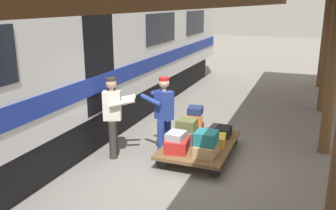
# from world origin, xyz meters

# --- Properties ---
(ground_plane) EXTENTS (60.00, 60.00, 0.00)m
(ground_plane) POSITION_xyz_m (0.00, 0.00, 0.00)
(ground_plane) COLOR slate
(train_car) EXTENTS (3.02, 18.98, 4.00)m
(train_car) POSITION_xyz_m (3.74, -0.00, 2.06)
(train_car) COLOR silver
(train_car) RESTS_ON ground_plane
(luggage_cart) EXTENTS (1.34, 2.06, 0.30)m
(luggage_cart) POSITION_xyz_m (0.24, -0.54, 0.26)
(luggage_cart) COLOR brown
(luggage_cart) RESTS_ON ground_plane
(suitcase_burgundy_valise) EXTENTS (0.44, 0.49, 0.20)m
(suitcase_burgundy_valise) POSITION_xyz_m (0.55, -1.11, 0.40)
(suitcase_burgundy_valise) COLOR maroon
(suitcase_burgundy_valise) RESTS_ON luggage_cart
(suitcase_tan_vintage) EXTENTS (0.41, 0.54, 0.22)m
(suitcase_tan_vintage) POSITION_xyz_m (-0.06, 0.02, 0.41)
(suitcase_tan_vintage) COLOR tan
(suitcase_tan_vintage) RESTS_ON luggage_cart
(suitcase_black_hardshell) EXTENTS (0.46, 0.47, 0.21)m
(suitcase_black_hardshell) POSITION_xyz_m (-0.06, -1.11, 0.41)
(suitcase_black_hardshell) COLOR black
(suitcase_black_hardshell) RESTS_ON luggage_cart
(suitcase_red_plastic) EXTENTS (0.51, 0.60, 0.25)m
(suitcase_red_plastic) POSITION_xyz_m (0.55, 0.02, 0.43)
(suitcase_red_plastic) COLOR #AD231E
(suitcase_red_plastic) RESTS_ON luggage_cart
(suitcase_slate_roller) EXTENTS (0.45, 0.62, 0.27)m
(suitcase_slate_roller) POSITION_xyz_m (0.55, -0.54, 0.44)
(suitcase_slate_roller) COLOR #4C515B
(suitcase_slate_roller) RESTS_ON luggage_cart
(suitcase_yellow_case) EXTENTS (0.51, 0.50, 0.21)m
(suitcase_yellow_case) POSITION_xyz_m (-0.06, -0.54, 0.41)
(suitcase_yellow_case) COLOR gold
(suitcase_yellow_case) RESTS_ON luggage_cart
(suitcase_orange_carryall) EXTENTS (0.43, 0.46, 0.23)m
(suitcase_orange_carryall) POSITION_xyz_m (0.55, -1.12, 0.62)
(suitcase_orange_carryall) COLOR #CC6B23
(suitcase_orange_carryall) RESTS_ON suitcase_burgundy_valise
(suitcase_olive_duffel) EXTENTS (0.40, 0.38, 0.23)m
(suitcase_olive_duffel) POSITION_xyz_m (0.53, -0.51, 0.68)
(suitcase_olive_duffel) COLOR brown
(suitcase_olive_duffel) RESTS_ON suitcase_slate_roller
(suitcase_teal_softside) EXTENTS (0.41, 0.41, 0.26)m
(suitcase_teal_softside) POSITION_xyz_m (-0.04, 0.00, 0.65)
(suitcase_teal_softside) COLOR #1E666B
(suitcase_teal_softside) RESTS_ON suitcase_tan_vintage
(suitcase_navy_fabric) EXTENTS (0.36, 0.40, 0.16)m
(suitcase_navy_fabric) POSITION_xyz_m (0.54, -1.15, 0.81)
(suitcase_navy_fabric) COLOR navy
(suitcase_navy_fabric) RESTS_ON suitcase_orange_carryall
(suitcase_gray_aluminum) EXTENTS (0.35, 0.41, 0.14)m
(suitcase_gray_aluminum) POSITION_xyz_m (0.57, 0.03, 0.62)
(suitcase_gray_aluminum) COLOR #9EA0A5
(suitcase_gray_aluminum) RESTS_ON suitcase_red_plastic
(porter_in_overalls) EXTENTS (0.73, 0.56, 1.70)m
(porter_in_overalls) POSITION_xyz_m (0.98, -0.31, 0.93)
(porter_in_overalls) COLOR navy
(porter_in_overalls) RESTS_ON ground_plane
(porter_by_door) EXTENTS (0.74, 0.59, 1.70)m
(porter_by_door) POSITION_xyz_m (1.92, 0.11, 0.93)
(porter_by_door) COLOR #332D28
(porter_by_door) RESTS_ON ground_plane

